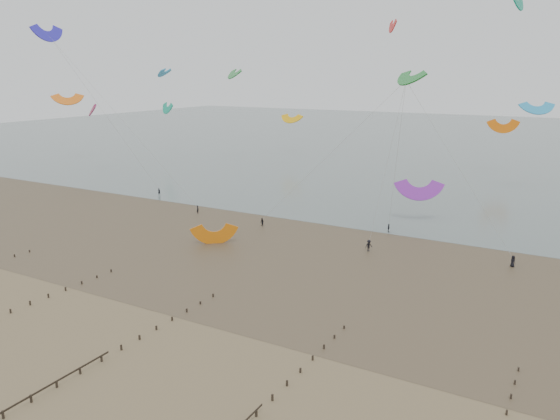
{
  "coord_description": "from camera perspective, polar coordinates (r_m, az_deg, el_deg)",
  "views": [
    {
      "loc": [
        43.28,
        -39.89,
        27.65
      ],
      "look_at": [
        4.7,
        28.0,
        8.0
      ],
      "focal_mm": 35.0,
      "sensor_mm": 36.0,
      "label": 1
    }
  ],
  "objects": [
    {
      "name": "kitesurfers",
      "position": [
        91.85,
        15.09,
        -3.33
      ],
      "size": [
        108.97,
        16.12,
        1.9
      ],
      "color": "black",
      "rests_on": "ground"
    },
    {
      "name": "kites_airborne",
      "position": [
        140.92,
        11.0,
        10.94
      ],
      "size": [
        238.98,
        108.64,
        41.87
      ],
      "color": "#8A164A",
      "rests_on": "ground"
    },
    {
      "name": "ground",
      "position": [
        65.03,
        -16.34,
        -11.65
      ],
      "size": [
        500.0,
        500.0,
        0.0
      ],
      "primitive_type": "plane",
      "color": "brown",
      "rests_on": "ground"
    },
    {
      "name": "grounded_kite",
      "position": [
        91.9,
        -6.84,
        -3.49
      ],
      "size": [
        8.35,
        8.17,
        3.62
      ],
      "primitive_type": null,
      "rotation": [
        1.54,
        0.0,
        0.7
      ],
      "color": "orange",
      "rests_on": "ground"
    },
    {
      "name": "sea_and_shore",
      "position": [
        92.34,
        -2.78,
        -3.31
      ],
      "size": [
        500.0,
        665.0,
        0.03
      ],
      "color": "#475654",
      "rests_on": "ground"
    },
    {
      "name": "kitesurfer_lead",
      "position": [
        111.58,
        -8.6,
        0.07
      ],
      "size": [
        0.75,
        0.68,
        1.71
      ],
      "primitive_type": "imported",
      "rotation": [
        0.0,
        0.0,
        2.59
      ],
      "color": "black",
      "rests_on": "ground"
    }
  ]
}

